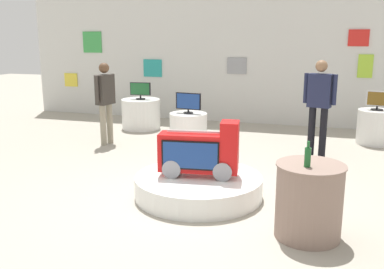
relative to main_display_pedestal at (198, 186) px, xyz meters
The scene contains 14 objects.
ground_plane 0.25m from the main_display_pedestal, 108.99° to the right, with size 30.00×30.00×0.00m, color #A8A091.
back_wall_display 5.41m from the main_display_pedestal, 90.80° to the left, with size 12.04×0.13×3.15m.
main_display_pedestal is the anchor object (origin of this frame).
novelty_firetruck_tv 0.45m from the main_display_pedestal, 11.06° to the right, with size 1.09×0.48×0.76m.
display_pedestal_left_rear 2.58m from the main_display_pedestal, 110.33° to the left, with size 0.72×0.72×0.68m, color white.
tv_on_left_rear 2.67m from the main_display_pedestal, 110.35° to the left, with size 0.50×0.19×0.39m.
display_pedestal_center_rear 4.62m from the main_display_pedestal, 56.01° to the left, with size 0.70×0.70×0.68m, color white.
tv_on_center_rear 4.67m from the main_display_pedestal, 55.97° to the left, with size 0.43×0.24×0.37m.
display_pedestal_right_rear 4.56m from the main_display_pedestal, 123.05° to the left, with size 0.89×0.89×0.68m, color white.
tv_on_right_rear 4.62m from the main_display_pedestal, 123.09° to the left, with size 0.48×0.22×0.39m.
side_table_round 1.70m from the main_display_pedestal, 29.09° to the right, with size 0.74×0.74×0.82m.
bottle_on_side_table 1.87m from the main_display_pedestal, 32.61° to the right, with size 0.07×0.07×0.27m.
shopper_browsing_near_truck 3.49m from the main_display_pedestal, 138.62° to the left, with size 0.28×0.55×1.61m.
shopper_browsing_rear 2.87m from the main_display_pedestal, 57.07° to the left, with size 0.55×0.28×1.73m.
Camera 1 is at (1.61, -5.21, 2.17)m, focal length 40.88 mm.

